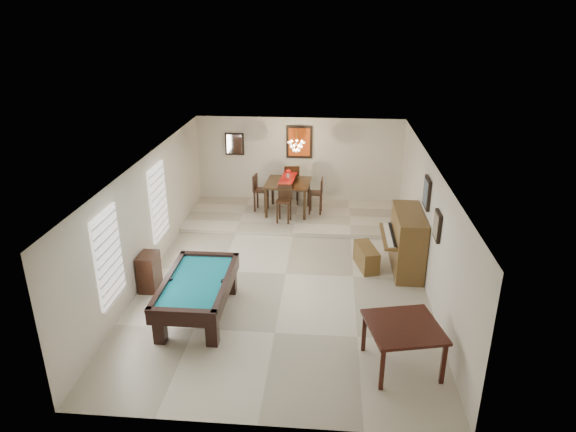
# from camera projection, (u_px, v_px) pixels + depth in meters

# --- Properties ---
(ground_plane) EXTENTS (6.00, 9.00, 0.02)m
(ground_plane) POSITION_uv_depth(u_px,v_px,m) (286.00, 274.00, 11.45)
(ground_plane) COLOR beige
(wall_back) EXTENTS (6.00, 0.04, 2.60)m
(wall_back) POSITION_uv_depth(u_px,v_px,m) (299.00, 162.00, 15.10)
(wall_back) COLOR silver
(wall_back) RESTS_ON ground_plane
(wall_front) EXTENTS (6.00, 0.04, 2.60)m
(wall_front) POSITION_uv_depth(u_px,v_px,m) (255.00, 350.00, 6.80)
(wall_front) COLOR silver
(wall_front) RESTS_ON ground_plane
(wall_left) EXTENTS (0.04, 9.00, 2.60)m
(wall_left) POSITION_uv_depth(u_px,v_px,m) (149.00, 216.00, 11.19)
(wall_left) COLOR silver
(wall_left) RESTS_ON ground_plane
(wall_right) EXTENTS (0.04, 9.00, 2.60)m
(wall_right) POSITION_uv_depth(u_px,v_px,m) (428.00, 225.00, 10.72)
(wall_right) COLOR silver
(wall_right) RESTS_ON ground_plane
(ceiling) EXTENTS (6.00, 9.00, 0.04)m
(ceiling) POSITION_uv_depth(u_px,v_px,m) (286.00, 161.00, 10.46)
(ceiling) COLOR white
(ceiling) RESTS_ON wall_back
(dining_step) EXTENTS (6.00, 2.50, 0.12)m
(dining_step) POSITION_uv_depth(u_px,v_px,m) (296.00, 216.00, 14.42)
(dining_step) COLOR beige
(dining_step) RESTS_ON ground_plane
(window_left_front) EXTENTS (0.06, 1.00, 1.70)m
(window_left_front) POSITION_uv_depth(u_px,v_px,m) (108.00, 257.00, 9.12)
(window_left_front) COLOR white
(window_left_front) RESTS_ON wall_left
(window_left_rear) EXTENTS (0.06, 1.00, 1.70)m
(window_left_rear) POSITION_uv_depth(u_px,v_px,m) (159.00, 202.00, 11.70)
(window_left_rear) COLOR white
(window_left_rear) RESTS_ON wall_left
(pool_table) EXTENTS (1.22, 2.25, 0.75)m
(pool_table) POSITION_uv_depth(u_px,v_px,m) (198.00, 298.00, 9.77)
(pool_table) COLOR black
(pool_table) RESTS_ON ground_plane
(square_table) EXTENTS (1.37, 1.37, 0.79)m
(square_table) POSITION_uv_depth(u_px,v_px,m) (402.00, 346.00, 8.36)
(square_table) COLOR black
(square_table) RESTS_ON ground_plane
(upright_piano) EXTENTS (0.92, 1.64, 1.37)m
(upright_piano) POSITION_uv_depth(u_px,v_px,m) (400.00, 241.00, 11.42)
(upright_piano) COLOR brown
(upright_piano) RESTS_ON ground_plane
(piano_bench) EXTENTS (0.57, 0.97, 0.51)m
(piano_bench) POSITION_uv_depth(u_px,v_px,m) (366.00, 257.00, 11.64)
(piano_bench) COLOR brown
(piano_bench) RESTS_ON ground_plane
(apothecary_chest) EXTENTS (0.36, 0.54, 0.80)m
(apothecary_chest) POSITION_uv_depth(u_px,v_px,m) (149.00, 272.00, 10.69)
(apothecary_chest) COLOR black
(apothecary_chest) RESTS_ON ground_plane
(dining_table) EXTENTS (1.29, 1.29, 1.01)m
(dining_table) POSITION_uv_depth(u_px,v_px,m) (288.00, 195.00, 14.41)
(dining_table) COLOR black
(dining_table) RESTS_ON dining_step
(flower_vase) EXTENTS (0.19, 0.19, 0.25)m
(flower_vase) POSITION_uv_depth(u_px,v_px,m) (288.00, 174.00, 14.18)
(flower_vase) COLOR red
(flower_vase) RESTS_ON dining_table
(dining_chair_south) EXTENTS (0.42, 0.42, 1.02)m
(dining_chair_south) POSITION_uv_depth(u_px,v_px,m) (284.00, 204.00, 13.73)
(dining_chair_south) COLOR black
(dining_chair_south) RESTS_ON dining_step
(dining_chair_north) EXTENTS (0.48, 0.48, 1.18)m
(dining_chair_north) POSITION_uv_depth(u_px,v_px,m) (292.00, 184.00, 15.06)
(dining_chair_north) COLOR black
(dining_chair_north) RESTS_ON dining_step
(dining_chair_west) EXTENTS (0.43, 0.43, 1.04)m
(dining_chair_west) POSITION_uv_depth(u_px,v_px,m) (261.00, 193.00, 14.51)
(dining_chair_west) COLOR black
(dining_chair_west) RESTS_ON dining_step
(dining_chair_east) EXTENTS (0.40, 0.40, 1.02)m
(dining_chair_east) POSITION_uv_depth(u_px,v_px,m) (316.00, 196.00, 14.33)
(dining_chair_east) COLOR black
(dining_chair_east) RESTS_ON dining_step
(chandelier) EXTENTS (0.44, 0.44, 0.60)m
(chandelier) POSITION_uv_depth(u_px,v_px,m) (296.00, 142.00, 13.56)
(chandelier) COLOR #FFE5B2
(chandelier) RESTS_ON ceiling
(back_painting) EXTENTS (0.75, 0.06, 0.95)m
(back_painting) POSITION_uv_depth(u_px,v_px,m) (299.00, 142.00, 14.84)
(back_painting) COLOR #D84C14
(back_painting) RESTS_ON wall_back
(back_mirror) EXTENTS (0.55, 0.06, 0.65)m
(back_mirror) POSITION_uv_depth(u_px,v_px,m) (235.00, 144.00, 15.03)
(back_mirror) COLOR white
(back_mirror) RESTS_ON wall_back
(right_picture_upper) EXTENTS (0.06, 0.55, 0.65)m
(right_picture_upper) POSITION_uv_depth(u_px,v_px,m) (427.00, 193.00, 10.77)
(right_picture_upper) COLOR slate
(right_picture_upper) RESTS_ON wall_right
(right_picture_lower) EXTENTS (0.06, 0.45, 0.55)m
(right_picture_lower) POSITION_uv_depth(u_px,v_px,m) (437.00, 226.00, 9.65)
(right_picture_lower) COLOR gray
(right_picture_lower) RESTS_ON wall_right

